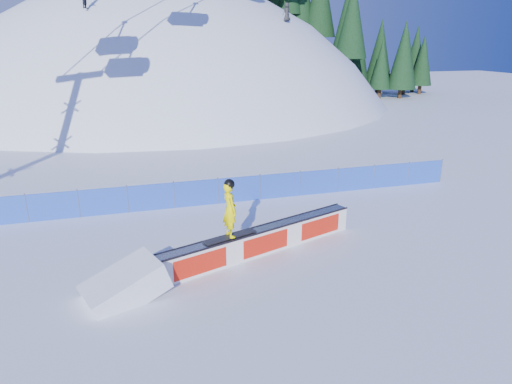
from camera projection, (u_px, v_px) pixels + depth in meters
name	position (u px, v px, depth m)	size (l,w,h in m)	color
ground	(269.00, 240.00, 17.19)	(160.00, 160.00, 0.00)	white
snow_hill	(171.00, 237.00, 61.11)	(64.00, 64.00, 64.00)	white
treeline	(368.00, 27.00, 56.80)	(24.87, 11.96, 19.76)	#301F13
safety_fence	(239.00, 189.00, 21.10)	(22.05, 0.05, 1.30)	blue
rail_box	(262.00, 241.00, 16.02)	(7.68, 3.13, 0.95)	white
snow_ramp	(126.00, 296.00, 13.43)	(2.25, 1.50, 0.84)	white
snowboarder	(230.00, 209.00, 14.84)	(1.93, 0.96, 2.01)	black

